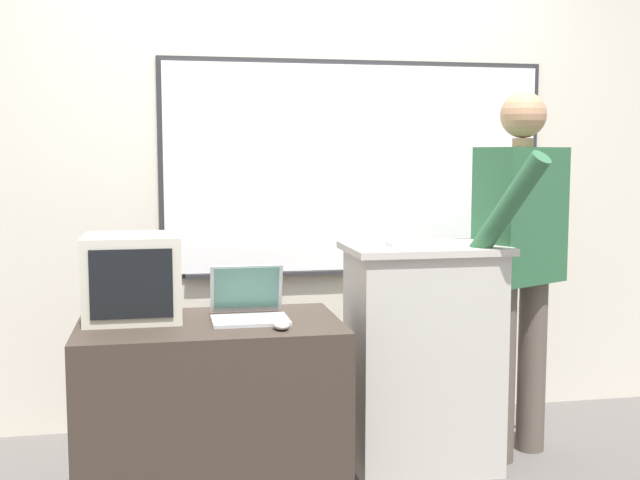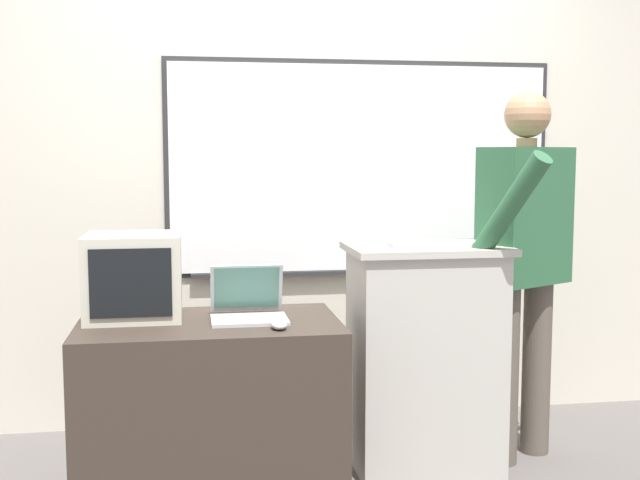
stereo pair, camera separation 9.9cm
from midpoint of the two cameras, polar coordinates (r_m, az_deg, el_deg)
back_wall at (r=4.13m, az=-0.60°, el=7.49°), size 6.40×0.17×2.96m
lectern_podium at (r=3.57m, az=8.26°, el=-8.23°), size 0.67×0.46×0.99m
side_desk at (r=3.24m, az=-6.90°, el=-12.10°), size 1.01×0.62×0.73m
person_presenter at (r=3.68m, az=15.08°, el=-0.75°), size 0.58×0.68×1.65m
laptop at (r=3.18m, az=-4.26°, el=-4.52°), size 0.29×0.28×0.21m
wireless_keyboard at (r=3.43m, az=9.08°, el=-0.30°), size 0.40×0.12×0.02m
computer_mouse_by_laptop at (r=2.99m, az=-1.99°, el=-6.03°), size 0.06×0.10×0.03m
crt_monitor at (r=3.23m, az=-12.25°, el=-2.54°), size 0.37×0.35×0.33m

